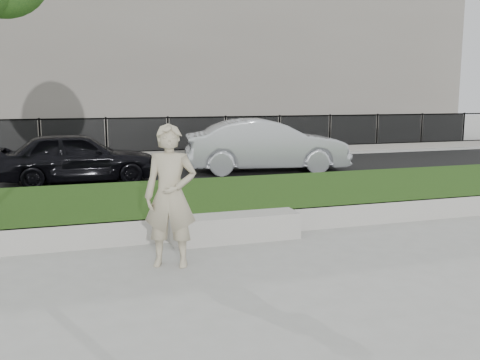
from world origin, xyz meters
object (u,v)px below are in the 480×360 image
object	(u,v)px
stone_bench	(236,227)
man	(170,196)
car_silver	(266,146)
car_dark	(77,157)
book	(184,217)

from	to	relation	value
stone_bench	man	world-z (taller)	man
man	car_silver	xyz separation A→B (m)	(4.52, 8.04, -0.15)
stone_bench	car_dark	bearing A→B (deg)	109.08
man	book	xyz separation A→B (m)	(0.41, 1.02, -0.55)
man	car_dark	xyz separation A→B (m)	(-1.05, 7.66, -0.26)
car_silver	book	bearing A→B (deg)	158.97
book	car_silver	distance (m)	8.15
car_silver	stone_bench	bearing A→B (deg)	164.53
book	man	bearing A→B (deg)	-136.97
stone_bench	car_silver	size ratio (longest dim) A/B	0.43
man	car_dark	size ratio (longest dim) A/B	0.49
stone_bench	man	xyz separation A→B (m)	(-1.26, -0.98, 0.78)
car_dark	man	bearing A→B (deg)	-171.98
car_dark	car_silver	distance (m)	5.58
book	car_silver	world-z (taller)	car_silver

